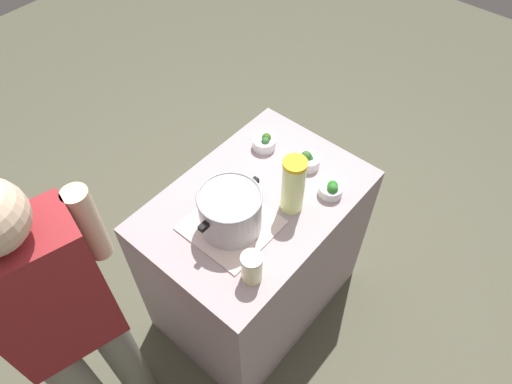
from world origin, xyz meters
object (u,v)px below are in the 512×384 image
at_px(lemonade_pitcher, 293,185).
at_px(mason_jar, 252,267).
at_px(broccoli_bowl_front, 308,160).
at_px(broccoli_bowl_center, 264,142).
at_px(person_cook, 72,330).
at_px(cooking_pot, 230,210).
at_px(broccoli_bowl_back, 331,189).

distance_m(lemonade_pitcher, mason_jar, 0.38).
relative_size(broccoli_bowl_front, broccoli_bowl_center, 0.91).
height_order(broccoli_bowl_front, person_cook, person_cook).
bearing_deg(broccoli_bowl_front, mason_jar, 16.67).
height_order(cooking_pot, person_cook, person_cook).
xyz_separation_m(broccoli_bowl_center, person_cook, (1.14, 0.07, -0.01)).
height_order(cooking_pot, mason_jar, cooking_pot).
bearing_deg(lemonade_pitcher, broccoli_bowl_front, -159.81).
bearing_deg(broccoli_bowl_center, cooking_pot, 23.19).
height_order(broccoli_bowl_front, broccoli_bowl_back, broccoli_bowl_front).
bearing_deg(broccoli_bowl_front, cooking_pot, -4.67).
bearing_deg(person_cook, cooking_pot, 170.62).
bearing_deg(person_cook, mason_jar, 149.70).
distance_m(cooking_pot, lemonade_pitcher, 0.27).
height_order(lemonade_pitcher, broccoli_bowl_center, lemonade_pitcher).
distance_m(broccoli_bowl_front, broccoli_bowl_back, 0.19).
bearing_deg(lemonade_pitcher, broccoli_bowl_center, -122.39).
bearing_deg(broccoli_bowl_center, person_cook, 3.72).
relative_size(mason_jar, broccoli_bowl_front, 1.37).
distance_m(broccoli_bowl_center, person_cook, 1.14).
relative_size(mason_jar, person_cook, 0.08).
xyz_separation_m(cooking_pot, broccoli_bowl_back, (-0.41, 0.22, -0.07)).
xyz_separation_m(lemonade_pitcher, person_cook, (0.94, -0.24, -0.12)).
distance_m(broccoli_bowl_front, person_cook, 1.19).
bearing_deg(lemonade_pitcher, mason_jar, 14.32).
xyz_separation_m(cooking_pot, lemonade_pitcher, (-0.24, 0.13, 0.03)).
distance_m(mason_jar, broccoli_bowl_center, 0.70).
distance_m(lemonade_pitcher, broccoli_bowl_center, 0.39).
height_order(cooking_pot, broccoli_bowl_back, cooking_pot).
height_order(broccoli_bowl_front, broccoli_bowl_center, broccoli_bowl_front).
relative_size(mason_jar, broccoli_bowl_center, 1.24).
height_order(lemonade_pitcher, mason_jar, lemonade_pitcher).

